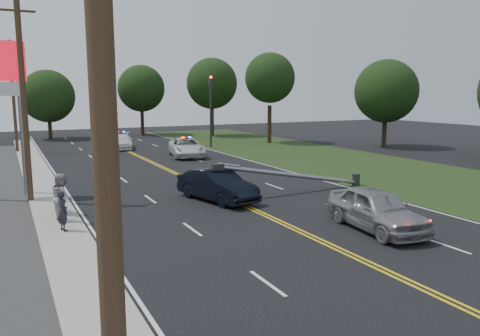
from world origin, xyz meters
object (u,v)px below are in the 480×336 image
fallen_streetlight (301,176)px  emergency_a (187,147)px  traffic_signal (211,105)px  bystander_c (62,195)px  utility_pole_mid (24,99)px  utility_pole_far (13,96)px  emergency_b (121,141)px  crashed_sedan (217,185)px  waiting_sedan (376,209)px  utility_pole_near (104,125)px  bystander_d (60,195)px  bystander_a (63,211)px  bystander_b (62,197)px

fallen_streetlight → emergency_a: bearing=91.9°
traffic_signal → bystander_c: traffic_signal is taller
utility_pole_mid → utility_pole_far: same height
emergency_b → crashed_sedan: bearing=-78.9°
waiting_sedan → bystander_c: 13.56m
fallen_streetlight → utility_pole_mid: 14.58m
crashed_sedan → emergency_b: bearing=73.9°
utility_pole_far → crashed_sedan: size_ratio=2.07×
utility_pole_near → utility_pole_mid: same height
waiting_sedan → emergency_a: 23.72m
traffic_signal → utility_pole_far: 17.97m
utility_pole_mid → utility_pole_far: bearing=90.0°
fallen_streetlight → bystander_d: bearing=178.6°
emergency_b → bystander_c: size_ratio=3.19×
utility_pole_far → bystander_a: (0.85, -28.27, -4.17)m
fallen_streetlight → emergency_b: bearing=99.9°
bystander_a → bystander_b: (0.14, 1.58, 0.21)m
fallen_streetlight → waiting_sedan: bearing=-100.4°
emergency_b → bystander_a: bystander_a is taller
utility_pole_far → bystander_d: size_ratio=5.53×
utility_pole_mid → utility_pole_near: bearing=-90.0°
bystander_b → crashed_sedan: bearing=-88.0°
bystander_d → crashed_sedan: bearing=-101.8°
waiting_sedan → emergency_b: waiting_sedan is taller
utility_pole_far → bystander_a: utility_pole_far is taller
bystander_b → utility_pole_mid: bearing=7.3°
emergency_b → traffic_signal: bearing=-4.3°
waiting_sedan → bystander_b: bystander_b is taller
traffic_signal → bystander_a: size_ratio=4.46×
emergency_a → utility_pole_near: bearing=-100.3°
fallen_streetlight → emergency_a: size_ratio=1.66×
bystander_b → bystander_d: (0.04, 0.98, -0.09)m
traffic_signal → bystander_c: 27.03m
traffic_signal → utility_pole_near: 41.84m
fallen_streetlight → utility_pole_mid: utility_pole_mid is taller
emergency_a → bystander_c: bearing=-115.4°
traffic_signal → fallen_streetlight: bearing=-100.6°
utility_pole_far → utility_pole_near: bearing=-90.0°
utility_pole_near → emergency_b: utility_pole_near is taller
emergency_b → bystander_d: (-8.08, -24.27, 0.29)m
waiting_sedan → bystander_a: 12.29m
bystander_d → utility_pole_mid: bearing=4.6°
traffic_signal → utility_pole_near: bearing=-114.7°
utility_pole_mid → emergency_b: utility_pole_mid is taller
crashed_sedan → emergency_b: (0.65, 24.38, -0.06)m
traffic_signal → bystander_c: size_ratio=4.43×
traffic_signal → bystander_d: size_ratio=3.90×
utility_pole_mid → utility_pole_far: (0.00, 22.00, 0.00)m
utility_pole_far → bystander_b: utility_pole_far is taller
utility_pole_near → utility_pole_mid: 20.00m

